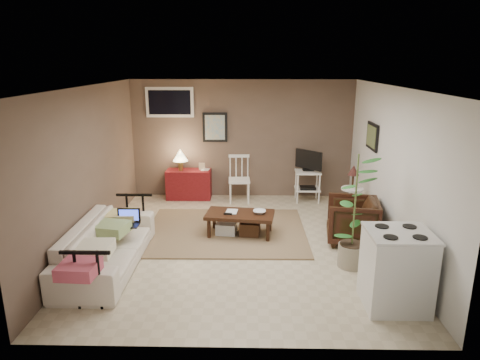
{
  "coord_description": "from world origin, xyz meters",
  "views": [
    {
      "loc": [
        0.14,
        -6.14,
        2.75
      ],
      "look_at": [
        0.0,
        0.35,
        0.94
      ],
      "focal_mm": 32.0,
      "sensor_mm": 36.0,
      "label": 1
    }
  ],
  "objects_px": {
    "side_table": "(352,187)",
    "stove": "(396,269)",
    "coffee_table": "(239,222)",
    "armchair": "(352,218)",
    "tv_stand": "(308,175)",
    "sofa": "(106,238)",
    "spindle_chair": "(239,180)",
    "red_console": "(188,181)",
    "potted_plant": "(355,207)"
  },
  "relations": [
    {
      "from": "potted_plant",
      "to": "stove",
      "type": "height_order",
      "value": "potted_plant"
    },
    {
      "from": "spindle_chair",
      "to": "stove",
      "type": "distance_m",
      "value": 4.25
    },
    {
      "from": "coffee_table",
      "to": "sofa",
      "type": "bearing_deg",
      "value": -148.12
    },
    {
      "from": "side_table",
      "to": "stove",
      "type": "bearing_deg",
      "value": -92.47
    },
    {
      "from": "sofa",
      "to": "coffee_table",
      "type": "bearing_deg",
      "value": -58.12
    },
    {
      "from": "coffee_table",
      "to": "red_console",
      "type": "height_order",
      "value": "red_console"
    },
    {
      "from": "red_console",
      "to": "spindle_chair",
      "type": "bearing_deg",
      "value": -8.5
    },
    {
      "from": "stove",
      "to": "spindle_chair",
      "type": "bearing_deg",
      "value": 116.23
    },
    {
      "from": "spindle_chair",
      "to": "tv_stand",
      "type": "bearing_deg",
      "value": 1.31
    },
    {
      "from": "red_console",
      "to": "side_table",
      "type": "xyz_separation_m",
      "value": [
        3.05,
        -1.26,
        0.27
      ]
    },
    {
      "from": "side_table",
      "to": "armchair",
      "type": "bearing_deg",
      "value": -102.02
    },
    {
      "from": "red_console",
      "to": "stove",
      "type": "height_order",
      "value": "red_console"
    },
    {
      "from": "armchair",
      "to": "stove",
      "type": "xyz_separation_m",
      "value": [
        0.07,
        -1.83,
        0.07
      ]
    },
    {
      "from": "coffee_table",
      "to": "armchair",
      "type": "relative_size",
      "value": 1.48
    },
    {
      "from": "side_table",
      "to": "stove",
      "type": "height_order",
      "value": "side_table"
    },
    {
      "from": "spindle_chair",
      "to": "armchair",
      "type": "bearing_deg",
      "value": -47.73
    },
    {
      "from": "spindle_chair",
      "to": "armchair",
      "type": "height_order",
      "value": "spindle_chair"
    },
    {
      "from": "spindle_chair",
      "to": "side_table",
      "type": "xyz_separation_m",
      "value": [
        2.0,
        -1.1,
        0.2
      ]
    },
    {
      "from": "spindle_chair",
      "to": "potted_plant",
      "type": "bearing_deg",
      "value": -60.36
    },
    {
      "from": "red_console",
      "to": "spindle_chair",
      "type": "height_order",
      "value": "red_console"
    },
    {
      "from": "tv_stand",
      "to": "armchair",
      "type": "height_order",
      "value": "tv_stand"
    },
    {
      "from": "red_console",
      "to": "stove",
      "type": "relative_size",
      "value": 1.12
    },
    {
      "from": "potted_plant",
      "to": "red_console",
      "type": "bearing_deg",
      "value": 131.72
    },
    {
      "from": "side_table",
      "to": "sofa",
      "type": "bearing_deg",
      "value": -154.29
    },
    {
      "from": "side_table",
      "to": "stove",
      "type": "xyz_separation_m",
      "value": [
        -0.12,
        -2.71,
        -0.17
      ]
    },
    {
      "from": "sofa",
      "to": "side_table",
      "type": "bearing_deg",
      "value": -64.29
    },
    {
      "from": "sofa",
      "to": "spindle_chair",
      "type": "height_order",
      "value": "spindle_chair"
    },
    {
      "from": "sofa",
      "to": "spindle_chair",
      "type": "relative_size",
      "value": 2.32
    },
    {
      "from": "sofa",
      "to": "tv_stand",
      "type": "bearing_deg",
      "value": -46.79
    },
    {
      "from": "coffee_table",
      "to": "stove",
      "type": "height_order",
      "value": "stove"
    },
    {
      "from": "red_console",
      "to": "tv_stand",
      "type": "xyz_separation_m",
      "value": [
        2.43,
        -0.13,
        0.19
      ]
    },
    {
      "from": "coffee_table",
      "to": "side_table",
      "type": "height_order",
      "value": "side_table"
    },
    {
      "from": "side_table",
      "to": "red_console",
      "type": "bearing_deg",
      "value": 157.56
    },
    {
      "from": "side_table",
      "to": "tv_stand",
      "type": "bearing_deg",
      "value": 118.63
    },
    {
      "from": "coffee_table",
      "to": "tv_stand",
      "type": "height_order",
      "value": "tv_stand"
    },
    {
      "from": "armchair",
      "to": "spindle_chair",
      "type": "bearing_deg",
      "value": -128.35
    },
    {
      "from": "tv_stand",
      "to": "armchair",
      "type": "bearing_deg",
      "value": -77.98
    },
    {
      "from": "coffee_table",
      "to": "armchair",
      "type": "distance_m",
      "value": 1.78
    },
    {
      "from": "red_console",
      "to": "potted_plant",
      "type": "relative_size",
      "value": 0.65
    },
    {
      "from": "coffee_table",
      "to": "red_console",
      "type": "distance_m",
      "value": 2.24
    },
    {
      "from": "tv_stand",
      "to": "stove",
      "type": "height_order",
      "value": "tv_stand"
    },
    {
      "from": "spindle_chair",
      "to": "tv_stand",
      "type": "relative_size",
      "value": 0.89
    },
    {
      "from": "sofa",
      "to": "side_table",
      "type": "xyz_separation_m",
      "value": [
        3.74,
        1.8,
        0.21
      ]
    },
    {
      "from": "sofa",
      "to": "red_console",
      "type": "relative_size",
      "value": 2.06
    },
    {
      "from": "side_table",
      "to": "armchair",
      "type": "distance_m",
      "value": 0.94
    },
    {
      "from": "sofa",
      "to": "potted_plant",
      "type": "xyz_separation_m",
      "value": [
        3.36,
        0.07,
        0.44
      ]
    },
    {
      "from": "coffee_table",
      "to": "spindle_chair",
      "type": "xyz_separation_m",
      "value": [
        -0.04,
        1.79,
        0.21
      ]
    },
    {
      "from": "coffee_table",
      "to": "potted_plant",
      "type": "distance_m",
      "value": 1.98
    },
    {
      "from": "tv_stand",
      "to": "stove",
      "type": "xyz_separation_m",
      "value": [
        0.5,
        -3.84,
        -0.09
      ]
    },
    {
      "from": "tv_stand",
      "to": "armchair",
      "type": "relative_size",
      "value": 1.35
    }
  ]
}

